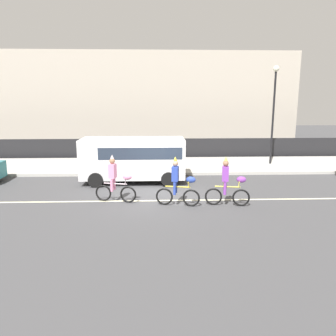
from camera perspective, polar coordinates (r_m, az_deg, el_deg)
ground_plane at (r=13.84m, az=-1.54°, el=-5.08°), size 80.00×80.00×0.00m
road_centre_line at (r=13.36m, az=-1.51°, el=-5.68°), size 36.00×0.14×0.01m
sidewalk_curb at (r=20.13m, az=-1.78°, el=0.46°), size 60.00×5.00×0.15m
fence_line at (r=22.89m, az=-1.86°, el=3.40°), size 40.00×0.08×1.40m
building_backdrop at (r=31.32m, az=-6.27°, el=11.57°), size 28.00×8.00×7.94m
parade_cyclist_pink at (r=13.14m, az=-9.11°, el=-2.33°), size 1.68×0.59×1.92m
parade_cyclist_cobalt at (r=12.52m, az=1.78°, el=-2.89°), size 1.69×0.56×1.92m
parade_cyclist_purple at (r=12.73m, az=10.41°, el=-2.83°), size 1.70×0.54×1.92m
parked_van_white at (r=16.21m, az=-5.83°, el=1.99°), size 5.00×2.22×2.18m
street_lamp_post at (r=20.98m, az=17.99°, el=11.11°), size 0.36×0.36×5.86m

